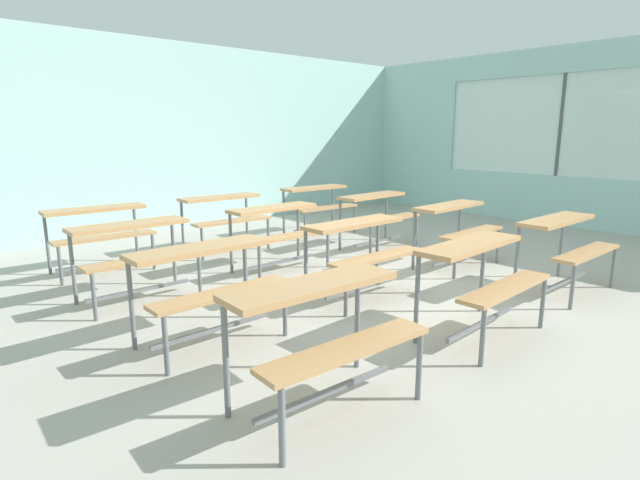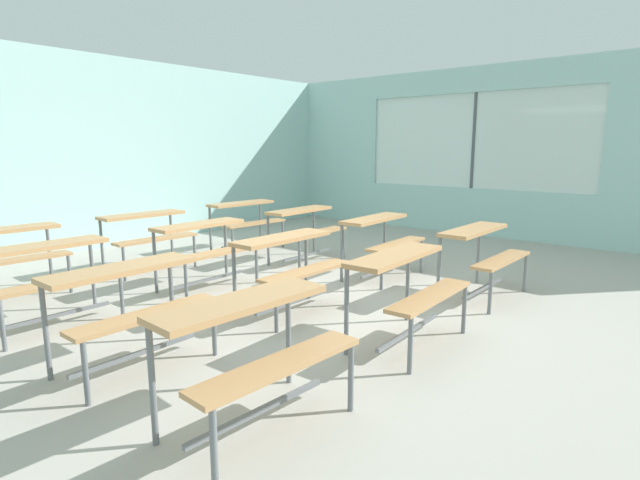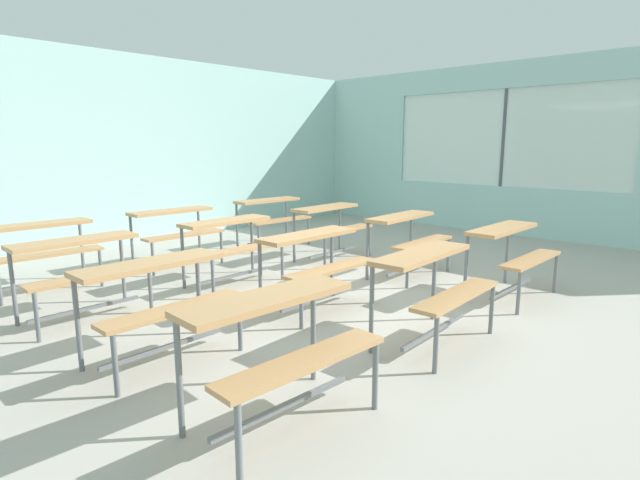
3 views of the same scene
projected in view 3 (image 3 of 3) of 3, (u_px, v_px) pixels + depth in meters
The scene contains 15 objects.
ground at pixel (339, 301), 5.25m from camera, with size 10.00×9.00×0.05m, color #ADA89E.
wall_back at pixel (128, 150), 7.98m from camera, with size 10.00×0.12×3.00m, color #A8D1CC.
wall_right at pixel (539, 153), 8.45m from camera, with size 0.12×9.00×3.00m.
desk_bench_r0c0 at pixel (279, 330), 2.83m from camera, with size 1.13×0.64×0.74m.
desk_bench_r0c1 at pixel (433, 275), 4.00m from camera, with size 1.13×0.64×0.74m.
desk_bench_r0c2 at pixel (512, 245), 5.21m from camera, with size 1.10×0.59×0.74m.
desk_bench_r1c0 at pixel (159, 287), 3.67m from camera, with size 1.11×0.60×0.74m.
desk_bench_r1c1 at pixel (316, 253), 4.84m from camera, with size 1.10×0.59×0.74m.
desk_bench_r1c2 at pixel (408, 230), 6.09m from camera, with size 1.13×0.64×0.74m.
desk_bench_r2c0 at pixel (81, 260), 4.55m from camera, with size 1.10×0.60×0.74m.
desk_bench_r2c1 at pixel (232, 236), 5.72m from camera, with size 1.11×0.61×0.74m.
desk_bench_r2c2 at pixel (331, 219), 6.97m from camera, with size 1.13×0.64×0.74m.
desk_bench_r3c0 at pixel (41, 240), 5.46m from camera, with size 1.12×0.63×0.74m.
desk_bench_r3c1 at pixel (176, 224), 6.59m from camera, with size 1.11×0.62×0.74m.
desk_bench_r3c2 at pixel (272, 211), 7.85m from camera, with size 1.13×0.64×0.74m.
Camera 3 is at (-3.80, -3.30, 1.60)m, focal length 28.00 mm.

